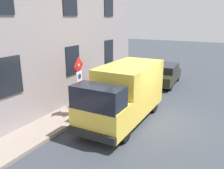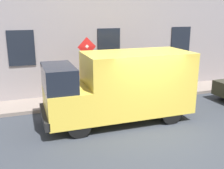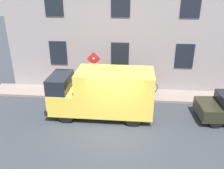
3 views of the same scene
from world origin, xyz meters
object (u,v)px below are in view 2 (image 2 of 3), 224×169
at_px(bicycle_green, 111,86).
at_px(litter_bin, 154,85).
at_px(bicycle_red, 142,83).
at_px(sign_post_stacked, 87,65).
at_px(pedestrian, 127,75).
at_px(delivery_van, 121,85).
at_px(bicycle_black, 127,85).

relative_size(bicycle_green, litter_bin, 1.91).
bearing_deg(bicycle_red, litter_bin, 108.10).
bearing_deg(sign_post_stacked, litter_bin, -87.35).
bearing_deg(sign_post_stacked, pedestrian, -76.01).
distance_m(delivery_van, bicycle_red, 3.63).
distance_m(bicycle_black, litter_bin, 1.31).
height_order(delivery_van, bicycle_green, delivery_van).
distance_m(bicycle_green, pedestrian, 0.95).
bearing_deg(pedestrian, litter_bin, 120.39).
bearing_deg(pedestrian, bicycle_green, -73.98).
relative_size(sign_post_stacked, pedestrian, 1.54).
bearing_deg(bicycle_black, bicycle_green, -3.56).
xyz_separation_m(bicycle_red, litter_bin, (-0.73, -0.27, 0.08)).
distance_m(pedestrian, litter_bin, 1.37).
relative_size(sign_post_stacked, bicycle_red, 1.54).
bearing_deg(bicycle_black, bicycle_red, 176.50).
distance_m(delivery_van, bicycle_black, 3.21).
distance_m(bicycle_green, litter_bin, 2.04).
distance_m(delivery_van, litter_bin, 3.29).
height_order(bicycle_black, pedestrian, pedestrian).
xyz_separation_m(bicycle_black, pedestrian, (-0.38, 0.15, 0.56)).
xyz_separation_m(bicycle_black, bicycle_green, (0.00, 0.82, 0.00)).
xyz_separation_m(bicycle_red, pedestrian, (-0.38, 0.97, 0.56)).
xyz_separation_m(delivery_van, bicycle_black, (2.78, -1.38, -0.82)).
relative_size(delivery_van, bicycle_green, 3.11).
relative_size(bicycle_black, litter_bin, 1.91).
height_order(sign_post_stacked, bicycle_green, sign_post_stacked).
bearing_deg(delivery_van, sign_post_stacked, -67.87).
bearing_deg(bicycle_black, delivery_van, 60.15).
distance_m(bicycle_red, litter_bin, 0.78).
relative_size(delivery_van, pedestrian, 3.10).
bearing_deg(sign_post_stacked, delivery_van, -158.07).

